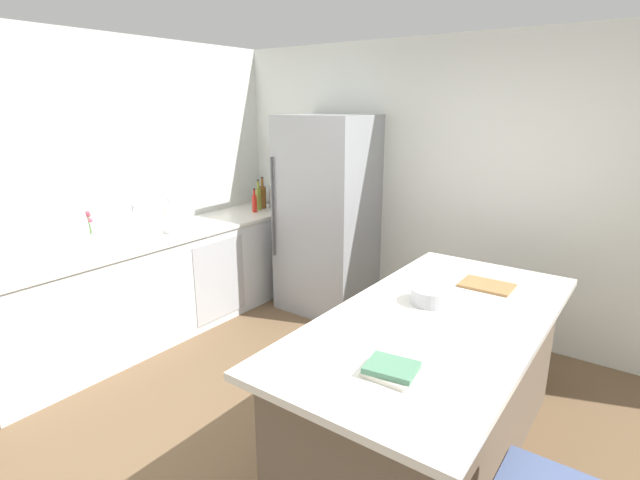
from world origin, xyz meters
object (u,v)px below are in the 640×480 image
object	(u,v)px
kitchen_island	(432,387)
olive_oil_bottle	(259,198)
paper_towel_roll	(170,218)
mixing_bowl	(431,296)
whiskey_bottle	(263,196)
cutting_board	(487,285)
refrigerator	(327,216)
soda_bottle	(272,196)
sink_faucet	(135,220)
flower_vase	(92,239)
cookbook_stack	(391,370)
hot_sauce_bottle	(255,203)

from	to	relation	value
kitchen_island	olive_oil_bottle	xyz separation A→B (m)	(-2.63, 1.39, 0.59)
paper_towel_roll	mixing_bowl	bearing A→B (deg)	-1.35
paper_towel_roll	whiskey_bottle	distance (m)	1.27
whiskey_bottle	cutting_board	size ratio (longest dim) A/B	1.07
refrigerator	soda_bottle	size ratio (longest dim) A/B	5.82
refrigerator	olive_oil_bottle	bearing A→B (deg)	-177.40
refrigerator	sink_faucet	distance (m)	1.77
sink_faucet	flower_vase	size ratio (longest dim) A/B	0.93
whiskey_bottle	mixing_bowl	distance (m)	2.88
refrigerator	soda_bottle	world-z (taller)	refrigerator
refrigerator	whiskey_bottle	bearing A→B (deg)	176.56
paper_towel_roll	cookbook_stack	xyz separation A→B (m)	(2.68, -0.89, -0.13)
refrigerator	kitchen_island	bearing A→B (deg)	-39.04
sink_faucet	hot_sauce_bottle	world-z (taller)	sink_faucet
soda_bottle	whiskey_bottle	xyz separation A→B (m)	(-0.07, -0.08, 0.00)
flower_vase	cookbook_stack	bearing A→B (deg)	-4.00
whiskey_bottle	kitchen_island	bearing A→B (deg)	-29.10
refrigerator	hot_sauce_bottle	distance (m)	0.84
sink_faucet	paper_towel_roll	bearing A→B (deg)	70.46
flower_vase	refrigerator	bearing A→B (deg)	65.15
cookbook_stack	cutting_board	size ratio (longest dim) A/B	0.75
kitchen_island	sink_faucet	bearing A→B (deg)	-178.62
hot_sauce_bottle	kitchen_island	bearing A→B (deg)	-26.24
olive_oil_bottle	mixing_bowl	xyz separation A→B (m)	(2.52, -1.23, -0.10)
soda_bottle	cookbook_stack	size ratio (longest dim) A/B	1.39
olive_oil_bottle	paper_towel_roll	bearing A→B (deg)	-88.72
flower_vase	soda_bottle	distance (m)	2.05
kitchen_island	cookbook_stack	xyz separation A→B (m)	(0.07, -0.68, 0.47)
sink_faucet	cookbook_stack	bearing A→B (deg)	-12.51
cookbook_stack	mixing_bowl	bearing A→B (deg)	102.27
whiskey_bottle	hot_sauce_bottle	size ratio (longest dim) A/B	1.36
whiskey_bottle	flower_vase	bearing A→B (deg)	-89.63
kitchen_island	paper_towel_roll	bearing A→B (deg)	175.32
refrigerator	mixing_bowl	world-z (taller)	refrigerator
refrigerator	paper_towel_roll	world-z (taller)	refrigerator
sink_faucet	kitchen_island	bearing A→B (deg)	1.38
flower_vase	mixing_bowl	bearing A→B (deg)	14.27
flower_vase	whiskey_bottle	distance (m)	1.97
olive_oil_bottle	kitchen_island	bearing A→B (deg)	-27.78
kitchen_island	cutting_board	distance (m)	0.77
paper_towel_roll	hot_sauce_bottle	size ratio (longest dim) A/B	1.24
sink_faucet	paper_towel_roll	xyz separation A→B (m)	(0.10, 0.28, -0.02)
soda_bottle	hot_sauce_bottle	bearing A→B (deg)	-89.15
soda_bottle	mixing_bowl	size ratio (longest dim) A/B	1.35
cookbook_stack	cutting_board	bearing A→B (deg)	89.86
kitchen_island	refrigerator	size ratio (longest dim) A/B	1.13
olive_oil_bottle	hot_sauce_bottle	bearing A→B (deg)	-68.01
whiskey_bottle	mixing_bowl	world-z (taller)	whiskey_bottle
kitchen_island	paper_towel_roll	size ratio (longest dim) A/B	7.04
soda_bottle	cookbook_stack	world-z (taller)	soda_bottle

